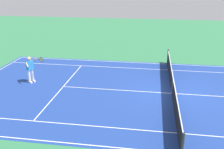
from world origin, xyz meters
The scene contains 5 objects.
ground_plane centered at (0.00, 0.00, 0.00)m, with size 60.00×60.00×0.00m, color #2D7247.
court_slab centered at (0.00, 0.00, 0.00)m, with size 24.20×11.40×0.00m, color navy.
court_line_markings centered at (0.00, 0.00, 0.00)m, with size 23.85×11.05×0.01m.
tennis_net centered at (0.00, 0.00, 0.49)m, with size 0.10×11.70×1.08m.
tennis_player_near centered at (8.58, -0.40, 0.93)m, with size 1.19×0.75×1.70m.
Camera 1 is at (1.25, 13.80, 6.03)m, focal length 41.67 mm.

